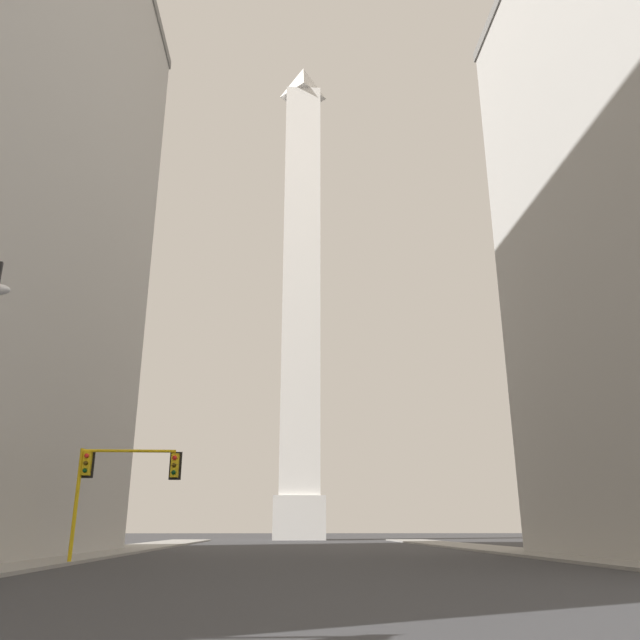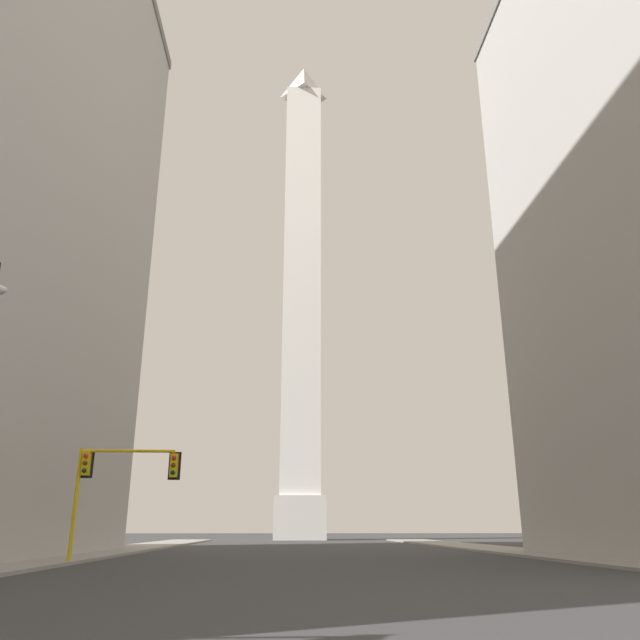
{
  "view_description": "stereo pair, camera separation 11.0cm",
  "coord_description": "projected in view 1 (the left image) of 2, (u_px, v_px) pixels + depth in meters",
  "views": [
    {
      "loc": [
        -2.03,
        -0.42,
        1.6
      ],
      "look_at": [
        0.7,
        49.19,
        18.19
      ],
      "focal_mm": 35.0,
      "sensor_mm": 36.0,
      "label": 1
    },
    {
      "loc": [
        -1.92,
        -0.42,
        1.6
      ],
      "look_at": [
        0.7,
        49.19,
        18.19
      ],
      "focal_mm": 35.0,
      "sensor_mm": 36.0,
      "label": 2
    }
  ],
  "objects": [
    {
      "name": "traffic_light_mid_left",
      "position": [
        115.0,
        475.0,
        29.44
      ],
      "size": [
        4.91,
        0.5,
        5.19
      ],
      "color": "yellow",
      "rests_on": "ground_plane"
    },
    {
      "name": "sidewalk_right",
      "position": [
        600.0,
        560.0,
        31.49
      ],
      "size": [
        5.0,
        108.19,
        0.15
      ],
      "primitive_type": "cube",
      "color": "gray",
      "rests_on": "ground_plane"
    },
    {
      "name": "sidewalk_left",
      "position": [
        35.0,
        561.0,
        30.03
      ],
      "size": [
        5.0,
        108.19,
        0.15
      ],
      "primitive_type": "cube",
      "color": "gray",
      "rests_on": "ground_plane"
    },
    {
      "name": "obelisk",
      "position": [
        301.0,
        283.0,
        97.41
      ],
      "size": [
        7.14,
        7.14,
        78.84
      ],
      "color": "silver",
      "rests_on": "ground_plane"
    }
  ]
}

